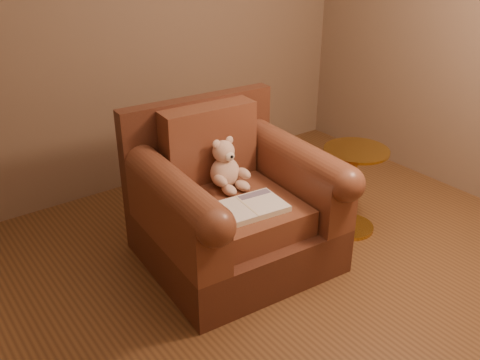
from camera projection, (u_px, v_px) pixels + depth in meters
floor at (304, 296)px, 3.22m from camera, size 4.00×4.00×0.00m
armchair at (231, 205)px, 3.44m from camera, size 1.17×1.12×0.99m
teddy_bear at (226, 169)px, 3.43m from camera, size 0.25×0.27×0.34m
guidebook at (246, 208)px, 3.19m from camera, size 0.49×0.33×0.04m
side_table at (353, 187)px, 3.77m from camera, size 0.45×0.45×0.63m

